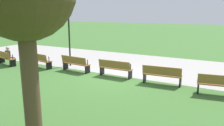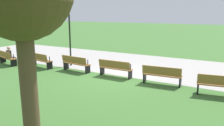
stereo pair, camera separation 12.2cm
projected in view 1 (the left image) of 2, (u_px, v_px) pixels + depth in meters
name	position (u px, v px, depth m)	size (l,w,h in m)	color
ground_plane	(116.00, 77.00, 11.71)	(120.00, 120.00, 0.00)	#3D6B2D
path_paving	(140.00, 64.00, 14.57)	(29.27, 6.29, 0.01)	#A39E99
bench_0	(6.00, 58.00, 14.24)	(1.82, 0.88, 0.89)	#996633
bench_1	(39.00, 60.00, 13.52)	(1.81, 0.75, 0.89)	#996633
bench_2	(75.00, 63.00, 12.62)	(1.79, 0.61, 0.89)	#996633
bench_3	(115.00, 68.00, 11.55)	(1.76, 0.47, 0.89)	#996633
bench_4	(162.00, 75.00, 10.30)	(1.79, 0.61, 0.89)	#996633
bench_5	(221.00, 85.00, 8.89)	(1.81, 0.75, 0.89)	#996633
person_seated	(9.00, 55.00, 14.13)	(0.42, 0.57, 1.20)	#4C4238
lamp_post	(68.00, 17.00, 13.56)	(0.32, 0.32, 4.34)	black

